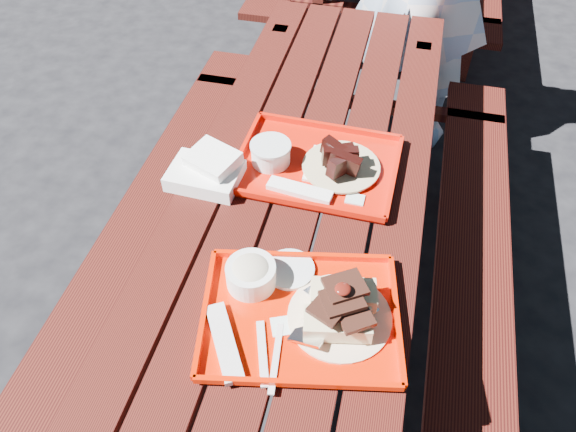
% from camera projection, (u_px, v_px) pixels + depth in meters
% --- Properties ---
extents(ground, '(60.00, 60.00, 0.00)m').
position_uv_depth(ground, '(297.00, 330.00, 2.23)').
color(ground, black).
rests_on(ground, ground).
extents(picnic_table_near, '(1.41, 2.40, 0.75)m').
position_uv_depth(picnic_table_near, '(299.00, 238.00, 1.82)').
color(picnic_table_near, '#42140C').
rests_on(picnic_table_near, ground).
extents(near_tray, '(0.54, 0.46, 0.15)m').
position_uv_depth(near_tray, '(301.00, 303.00, 1.38)').
color(near_tray, red).
rests_on(near_tray, picnic_table_near).
extents(far_tray, '(0.51, 0.40, 0.08)m').
position_uv_depth(far_tray, '(314.00, 163.00, 1.74)').
color(far_tray, red).
rests_on(far_tray, picnic_table_near).
extents(white_cloth, '(0.22, 0.19, 0.09)m').
position_uv_depth(white_cloth, '(207.00, 171.00, 1.70)').
color(white_cloth, white).
rests_on(white_cloth, picnic_table_near).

